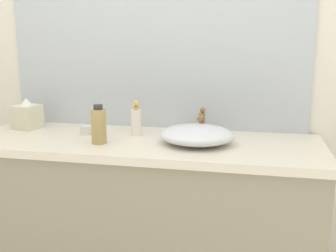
% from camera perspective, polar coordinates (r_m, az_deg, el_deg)
% --- Properties ---
extents(bathroom_wall_rear, '(6.00, 0.06, 2.60)m').
position_cam_1_polar(bathroom_wall_rear, '(2.22, 1.38, 9.87)').
color(bathroom_wall_rear, silver).
rests_on(bathroom_wall_rear, ground).
extents(vanity_counter, '(1.74, 0.59, 0.91)m').
position_cam_1_polar(vanity_counter, '(2.13, -3.60, -13.84)').
color(vanity_counter, gray).
rests_on(vanity_counter, ground).
extents(wall_mirror_panel, '(1.63, 0.01, 0.98)m').
position_cam_1_polar(wall_mirror_panel, '(2.20, -1.83, 12.43)').
color(wall_mirror_panel, '#B2BCC6').
rests_on(wall_mirror_panel, vanity_counter).
extents(sink_basin, '(0.35, 0.33, 0.09)m').
position_cam_1_polar(sink_basin, '(1.90, 4.10, -1.24)').
color(sink_basin, silver).
rests_on(sink_basin, vanity_counter).
extents(faucet, '(0.03, 0.13, 0.14)m').
position_cam_1_polar(faucet, '(2.06, 4.79, 0.89)').
color(faucet, brown).
rests_on(faucet, vanity_counter).
extents(soap_dispenser, '(0.05, 0.05, 0.18)m').
position_cam_1_polar(soap_dispenser, '(2.06, -4.53, 0.77)').
color(soap_dispenser, white).
rests_on(soap_dispenser, vanity_counter).
extents(lotion_bottle, '(0.07, 0.07, 0.19)m').
position_cam_1_polar(lotion_bottle, '(1.92, -9.80, 0.08)').
color(lotion_bottle, tan).
rests_on(lotion_bottle, vanity_counter).
extents(tissue_box, '(0.15, 0.15, 0.17)m').
position_cam_1_polar(tissue_box, '(2.34, -19.37, 1.43)').
color(tissue_box, beige).
rests_on(tissue_box, vanity_counter).
extents(candle_jar, '(0.06, 0.06, 0.05)m').
position_cam_1_polar(candle_jar, '(2.11, -11.57, -0.58)').
color(candle_jar, silver).
rests_on(candle_jar, vanity_counter).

